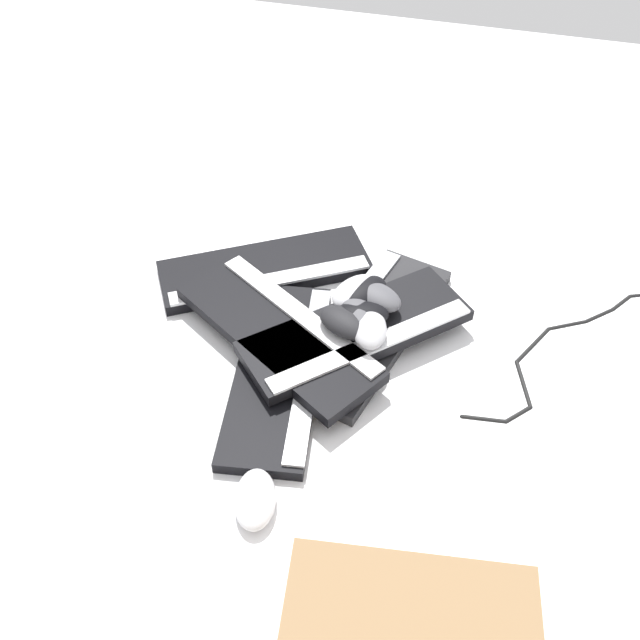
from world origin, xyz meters
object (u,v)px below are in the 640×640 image
mouse_6 (375,296)px  mouse_0 (363,293)px  keyboard_3 (357,331)px  keyboard_1 (370,328)px  mouse_1 (345,322)px  keyboard_2 (265,269)px  keyboard_4 (278,332)px  keyboard_0 (280,371)px  mouse_2 (255,499)px  mouse_4 (359,315)px  mouse_3 (368,327)px  mouse_7 (355,291)px  mouse_5 (359,318)px

mouse_6 → mouse_0: bearing=-164.6°
keyboard_3 → mouse_0: bearing=-175.8°
keyboard_1 → mouse_1: (0.06, -0.04, 0.07)m
keyboard_2 → keyboard_4: (0.19, 0.09, 0.03)m
mouse_0 → keyboard_0: bearing=-3.9°
mouse_2 → mouse_4: (-0.38, 0.07, 0.06)m
mouse_2 → mouse_3: (-0.36, 0.10, 0.06)m
keyboard_0 → mouse_6: size_ratio=4.17×
keyboard_4 → mouse_4: mouse_4 is taller
keyboard_1 → mouse_6: mouse_6 is taller
keyboard_3 → keyboard_2: bearing=-123.0°
keyboard_0 → keyboard_3: 0.16m
keyboard_2 → mouse_3: 0.32m
keyboard_2 → mouse_7: size_ratio=4.11×
keyboard_1 → mouse_5: 0.08m
mouse_5 → mouse_2: bearing=-42.8°
keyboard_0 → mouse_0: mouse_0 is taller
keyboard_0 → mouse_3: (-0.09, 0.14, 0.07)m
mouse_1 → mouse_4: same height
keyboard_2 → keyboard_3: size_ratio=1.08×
keyboard_1 → mouse_3: bearing=7.1°
keyboard_2 → mouse_0: 0.26m
keyboard_1 → mouse_5: mouse_5 is taller
keyboard_0 → mouse_3: mouse_3 is taller
keyboard_3 → mouse_1: 0.04m
mouse_0 → mouse_2: bearing=19.8°
keyboard_0 → mouse_5: bearing=132.8°
keyboard_3 → mouse_1: (0.02, -0.02, 0.04)m
keyboard_0 → mouse_5: mouse_5 is taller
mouse_7 → mouse_0: bearing=-61.9°
mouse_7 → mouse_3: bearing=-122.9°
mouse_0 → mouse_3: bearing=47.5°
keyboard_0 → mouse_3: bearing=123.1°
keyboard_0 → mouse_7: (-0.18, 0.10, 0.07)m
keyboard_0 → keyboard_4: keyboard_4 is taller
keyboard_1 → keyboard_3: size_ratio=1.11×
keyboard_3 → mouse_0: mouse_0 is taller
keyboard_1 → mouse_5: (0.04, -0.01, 0.07)m
mouse_0 → keyboard_1: bearing=71.5°
keyboard_0 → mouse_2: bearing=9.6°
keyboard_1 → mouse_7: size_ratio=4.21×
mouse_3 → mouse_4: 0.03m
keyboard_3 → mouse_4: (-0.01, 0.00, 0.04)m
keyboard_4 → mouse_1: size_ratio=4.12×
keyboard_3 → mouse_4: size_ratio=3.80×
keyboard_4 → mouse_0: size_ratio=4.12×
keyboard_1 → keyboard_4: 0.18m
mouse_0 → mouse_2: size_ratio=1.00×
keyboard_0 → keyboard_1: size_ratio=0.99×
mouse_5 → keyboard_1: bearing=130.1°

